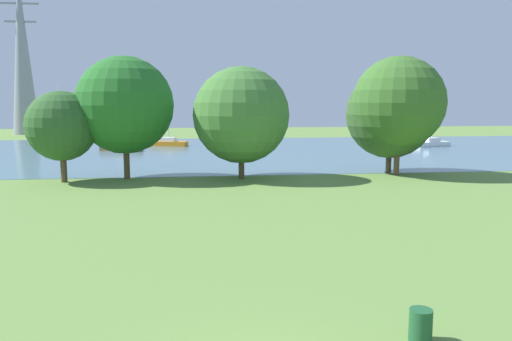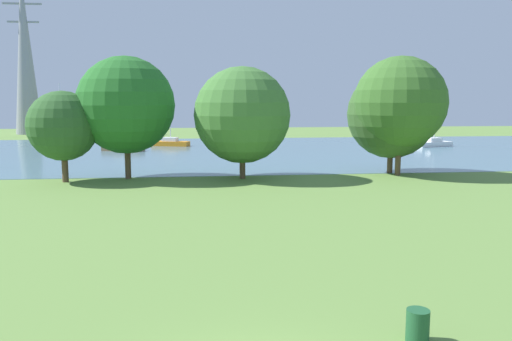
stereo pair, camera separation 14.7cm
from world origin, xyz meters
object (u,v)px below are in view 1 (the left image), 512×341
Objects in this scene: electricity_pylon at (22,53)px; litter_bin at (421,325)px; tree_mid_shore at (62,126)px; sailboat_white at (432,143)px; tree_west_near at (241,115)px; tree_east_far at (399,103)px; sailboat_orange at (169,143)px; tree_east_near at (390,114)px; sailboat_gray at (60,142)px; tree_west_far at (125,105)px; sailboat_brown at (121,147)px.

litter_bin is at bearing -67.25° from electricity_pylon.
sailboat_white is at bearing 31.72° from tree_mid_shore.
tree_east_far reaches higher than tree_west_near.
electricity_pylon reaches higher than sailboat_orange.
sailboat_gray is at bearing 138.49° from tree_east_near.
tree_east_near is (20.63, 0.65, -0.75)m from tree_west_far.
electricity_pylon is (-25.89, 27.19, 13.41)m from sailboat_orange.
sailboat_orange is 34.60m from tree_east_far.
sailboat_gray is 45.26m from tree_east_far.
tree_east_far is at bearing -42.55° from sailboat_gray.
litter_bin is 61.81m from sailboat_gray.
sailboat_white is (24.63, 50.79, 0.07)m from litter_bin.
tree_east_near is (32.96, -29.17, 4.25)m from sailboat_gray.
sailboat_white is at bearing 58.92° from tree_east_far.
electricity_pylon is (-20.75, 33.31, 13.41)m from sailboat_brown.
sailboat_orange reaches higher than litter_bin.
tree_east_far is (33.13, -30.41, 5.17)m from sailboat_gray.
tree_mid_shore reaches higher than sailboat_brown.
sailboat_brown is at bearing -58.08° from electricity_pylon.
sailboat_gray is 1.02× the size of sailboat_white.
sailboat_gray is 47.90m from sailboat_white.
tree_west_near is at bearing 94.15° from litter_bin.
electricity_pylon reaches higher than tree_east_far.
sailboat_brown is 22.51m from tree_west_far.
tree_east_far reaches higher than litter_bin.
tree_west_far is at bearing 110.78° from litter_bin.
sailboat_white is at bearing -28.23° from electricity_pylon.
tree_west_far reaches higher than sailboat_brown.
tree_west_near is at bearing -137.85° from sailboat_white.
tree_east_far is (-14.32, -23.75, 5.18)m from sailboat_white.
tree_mid_shore is 12.83m from tree_west_near.
sailboat_brown is 23.15m from tree_mid_shore.
electricity_pylon reaches higher than sailboat_white.
tree_east_far reaches higher than tree_west_far.
tree_east_near is at bearing 70.26° from litter_bin.
tree_east_near is at bearing -41.51° from sailboat_gray.
sailboat_gray is 0.97× the size of tree_east_near.
tree_mid_shore is 60.40m from electricity_pylon.
sailboat_orange is 28.30m from tree_west_far.
electricity_pylon is (-34.65, 82.62, 13.46)m from litter_bin.
tree_mid_shore is at bearing -164.55° from tree_west_far.
sailboat_gray is at bearing 124.20° from tree_west_near.
tree_east_near reaches higher than sailboat_gray.
tree_mid_shore is at bearing -178.71° from tree_west_near.
tree_east_far is at bearing 1.35° from tree_mid_shore.
tree_east_far is at bearing 69.11° from litter_bin.
sailboat_gray reaches higher than sailboat_brown.
tree_east_near is (-14.48, -22.52, 4.25)m from sailboat_white.
sailboat_brown is 0.67× the size of tree_east_far.
sailboat_orange is 0.92× the size of sailboat_brown.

